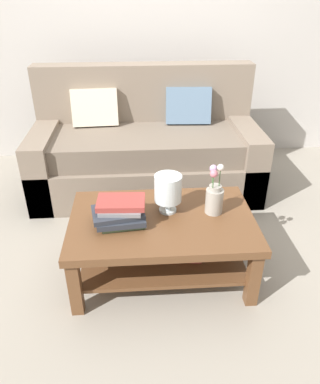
{
  "coord_description": "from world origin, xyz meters",
  "views": [
    {
      "loc": [
        -0.14,
        -2.27,
        1.7
      ],
      "look_at": [
        -0.0,
        -0.25,
        0.53
      ],
      "focal_mm": 34.44,
      "sensor_mm": 36.0,
      "label": 1
    }
  ],
  "objects_px": {
    "couch": "(146,150)",
    "glass_hurricane_vase": "(168,189)",
    "book_stack_main": "(120,212)",
    "coffee_table": "(163,234)",
    "flower_pitcher": "(214,197)"
  },
  "relations": [
    {
      "from": "couch",
      "to": "glass_hurricane_vase",
      "type": "distance_m",
      "value": 1.15
    },
    {
      "from": "book_stack_main",
      "to": "couch",
      "type": "bearing_deg",
      "value": 81.08
    },
    {
      "from": "coffee_table",
      "to": "glass_hurricane_vase",
      "type": "relative_size",
      "value": 4.57
    },
    {
      "from": "book_stack_main",
      "to": "flower_pitcher",
      "type": "height_order",
      "value": "flower_pitcher"
    },
    {
      "from": "book_stack_main",
      "to": "glass_hurricane_vase",
      "type": "distance_m",
      "value": 0.32
    },
    {
      "from": "glass_hurricane_vase",
      "to": "couch",
      "type": "bearing_deg",
      "value": 95.04
    },
    {
      "from": "couch",
      "to": "flower_pitcher",
      "type": "height_order",
      "value": "couch"
    },
    {
      "from": "coffee_table",
      "to": "flower_pitcher",
      "type": "height_order",
      "value": "flower_pitcher"
    },
    {
      "from": "book_stack_main",
      "to": "flower_pitcher",
      "type": "distance_m",
      "value": 0.59
    },
    {
      "from": "glass_hurricane_vase",
      "to": "flower_pitcher",
      "type": "relative_size",
      "value": 0.74
    },
    {
      "from": "couch",
      "to": "flower_pitcher",
      "type": "distance_m",
      "value": 1.24
    },
    {
      "from": "flower_pitcher",
      "to": "couch",
      "type": "bearing_deg",
      "value": 108.32
    },
    {
      "from": "coffee_table",
      "to": "glass_hurricane_vase",
      "type": "distance_m",
      "value": 0.29
    },
    {
      "from": "couch",
      "to": "glass_hurricane_vase",
      "type": "relative_size",
      "value": 7.88
    },
    {
      "from": "couch",
      "to": "coffee_table",
      "type": "distance_m",
      "value": 1.21
    }
  ]
}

